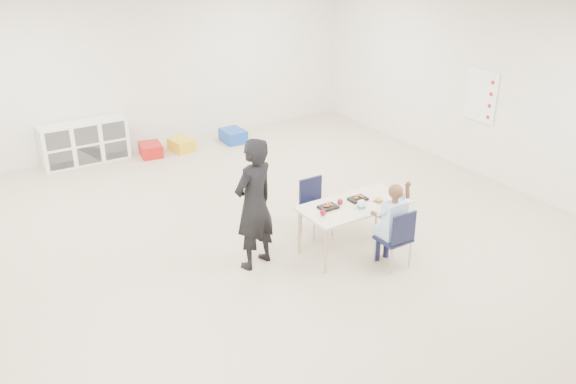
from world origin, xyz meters
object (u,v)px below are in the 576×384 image
chair_near (393,237)px  cubby_shelf (85,142)px  table (353,226)px  child (395,221)px  adult (254,204)px

chair_near → cubby_shelf: chair_near is taller
table → child: bearing=-74.9°
table → chair_near: bearing=-74.9°
chair_near → child: 0.21m
table → adult: adult is taller
chair_near → cubby_shelf: bearing=111.6°
chair_near → adult: bearing=146.7°
table → chair_near: size_ratio=1.83×
child → adult: size_ratio=0.74×
table → cubby_shelf: 5.10m
cubby_shelf → chair_near: bearing=-67.6°
table → chair_near: chair_near is taller
chair_near → adult: (-1.36, 0.86, 0.42)m
chair_near → adult: adult is taller
chair_near → cubby_shelf: (-2.16, 5.24, -0.02)m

